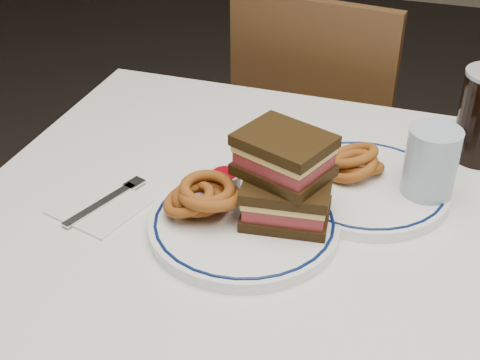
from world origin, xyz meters
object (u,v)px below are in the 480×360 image
(reuben_sandwich, at_px, (285,178))
(far_plate, at_px, (364,186))
(chair_far, at_px, (321,135))
(main_plate, at_px, (244,224))

(reuben_sandwich, relative_size, far_plate, 0.57)
(far_plate, bearing_deg, reuben_sandwich, -128.36)
(chair_far, distance_m, main_plate, 0.84)
(reuben_sandwich, bearing_deg, far_plate, 51.64)
(reuben_sandwich, height_order, far_plate, reuben_sandwich)
(main_plate, height_order, far_plate, same)
(chair_far, relative_size, reuben_sandwich, 5.54)
(chair_far, xyz_separation_m, main_plate, (0.04, -0.79, 0.27))
(reuben_sandwich, bearing_deg, chair_far, 96.83)
(chair_far, relative_size, far_plate, 3.16)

